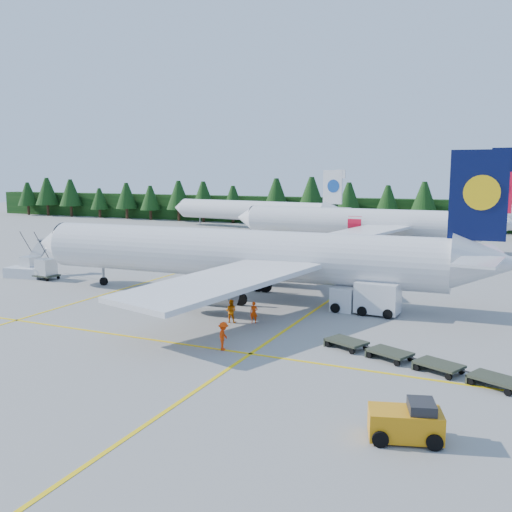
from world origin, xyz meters
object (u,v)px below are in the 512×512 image
at_px(airstairs, 28,269).
at_px(service_truck, 365,297).
at_px(airliner_navy, 225,254).
at_px(airliner_red, 354,222).
at_px(baggage_tug, 407,422).

xyz_separation_m(airstairs, service_truck, (37.66, -0.87, 0.47)).
xyz_separation_m(airliner_navy, airstairs, (-24.30, -0.28, -3.10)).
distance_m(airliner_red, baggage_tug, 65.54).
relative_size(airliner_red, baggage_tug, 12.45).
height_order(airliner_navy, airstairs, airliner_navy).
relative_size(airstairs, baggage_tug, 1.81).
distance_m(airliner_navy, baggage_tug, 30.37).
relative_size(airliner_navy, airstairs, 7.30).
relative_size(airliner_navy, service_truck, 8.06).
xyz_separation_m(service_truck, baggage_tug, (6.96, -21.20, -0.50)).
height_order(airliner_navy, baggage_tug, airliner_navy).
distance_m(service_truck, baggage_tug, 22.32).
bearing_deg(airliner_red, baggage_tug, -71.49).
bearing_deg(airliner_navy, airliner_red, 85.66).
distance_m(airstairs, service_truck, 37.68).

